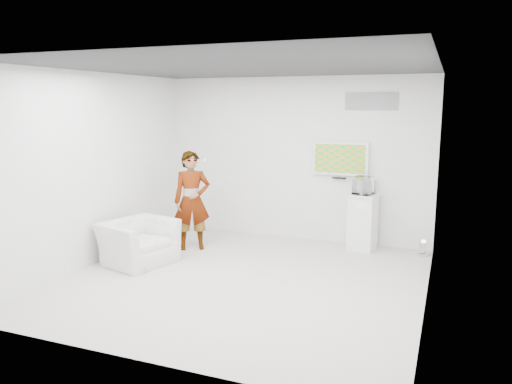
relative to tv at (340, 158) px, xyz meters
The scene contains 10 objects.
room 2.59m from the tv, 109.13° to the right, with size 5.01×5.01×3.00m.
tv is the anchor object (origin of this frame).
logo_decal 1.12m from the tv, ahead, with size 0.90×0.02×0.30m, color gray.
person 2.73m from the tv, 150.09° to the right, with size 0.63×0.41×1.72m, color silver.
armchair 3.78m from the tv, 139.20° to the right, with size 1.05×0.92×0.69m, color silver.
pedestal 1.19m from the tv, 29.20° to the right, with size 0.48×0.48×0.98m, color silver.
floor_uplight 2.09m from the tv, 11.06° to the right, with size 0.17×0.17×0.27m, color silver.
vitrine 0.69m from the tv, 29.20° to the right, with size 0.31×0.31×0.31m, color silver.
console 0.71m from the tv, 29.20° to the right, with size 0.05×0.17×0.24m, color silver.
wii_remote 2.40m from the tv, 153.86° to the right, with size 0.04×0.15×0.04m, color silver.
Camera 1 is at (2.69, -6.34, 2.51)m, focal length 35.00 mm.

